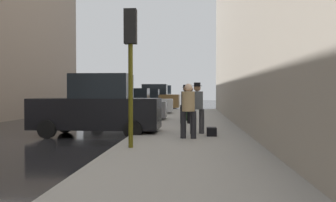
{
  "coord_description": "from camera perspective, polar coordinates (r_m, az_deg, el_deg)",
  "views": [
    {
      "loc": [
        6.15,
        -11.69,
        1.61
      ],
      "look_at": [
        5.0,
        4.86,
        1.2
      ],
      "focal_mm": 40.0,
      "sensor_mm": 36.0,
      "label": 1
    }
  ],
  "objects": [
    {
      "name": "ground_plane",
      "position": [
        13.31,
        -23.7,
        -5.64
      ],
      "size": [
        120.0,
        120.0,
        0.0
      ],
      "primitive_type": "plane",
      "color": "black"
    },
    {
      "name": "sidewalk",
      "position": [
        11.79,
        3.24,
        -6.05
      ],
      "size": [
        4.0,
        40.0,
        0.15
      ],
      "primitive_type": "cube",
      "color": "gray",
      "rests_on": "ground_plane"
    },
    {
      "name": "parked_black_suv",
      "position": [
        13.88,
        -10.64,
        -0.98
      ],
      "size": [
        4.61,
        2.07,
        2.25
      ],
      "color": "black",
      "rests_on": "ground_plane"
    },
    {
      "name": "parked_gray_coupe",
      "position": [
        19.93,
        -6.15,
        -0.77
      ],
      "size": [
        4.24,
        2.14,
        1.79
      ],
      "color": "slate",
      "rests_on": "ground_plane"
    },
    {
      "name": "parked_silver_sedan",
      "position": [
        25.74,
        -3.85,
        -0.27
      ],
      "size": [
        4.26,
        2.18,
        1.79
      ],
      "color": "#B7BABF",
      "rests_on": "ground_plane"
    },
    {
      "name": "parked_bronze_suv",
      "position": [
        32.13,
        -2.28,
        0.4
      ],
      "size": [
        4.61,
        2.09,
        2.25
      ],
      "color": "brown",
      "rests_on": "ground_plane"
    },
    {
      "name": "parked_white_van",
      "position": [
        38.03,
        -1.31,
        0.56
      ],
      "size": [
        4.65,
        2.15,
        2.25
      ],
      "color": "silver",
      "rests_on": "ground_plane"
    },
    {
      "name": "fire_hydrant",
      "position": [
        16.07,
        -2.1,
        -2.54
      ],
      "size": [
        0.42,
        0.22,
        0.7
      ],
      "color": "red",
      "rests_on": "sidewalk"
    },
    {
      "name": "traffic_light",
      "position": [
        9.86,
        -5.73,
        8.11
      ],
      "size": [
        0.32,
        0.32,
        3.6
      ],
      "color": "#514C0F",
      "rests_on": "sidewalk"
    },
    {
      "name": "pedestrian_in_jeans",
      "position": [
        19.86,
        3.49,
        -0.03
      ],
      "size": [
        0.53,
        0.47,
        1.71
      ],
      "color": "#728CB2",
      "rests_on": "sidewalk"
    },
    {
      "name": "pedestrian_in_tan_coat",
      "position": [
        11.67,
        3.12,
        -1.05
      ],
      "size": [
        0.52,
        0.44,
        1.71
      ],
      "color": "black",
      "rests_on": "sidewalk"
    },
    {
      "name": "pedestrian_with_beanie",
      "position": [
        13.04,
        4.47,
        -0.66
      ],
      "size": [
        0.53,
        0.47,
        1.78
      ],
      "color": "#333338",
      "rests_on": "sidewalk"
    },
    {
      "name": "pedestrian_with_fedora",
      "position": [
        17.15,
        2.7,
        -0.15
      ],
      "size": [
        0.52,
        0.44,
        1.78
      ],
      "color": "black",
      "rests_on": "sidewalk"
    },
    {
      "name": "rolling_suitcase",
      "position": [
        19.09,
        3.24,
        -1.94
      ],
      "size": [
        0.42,
        0.6,
        1.04
      ],
      "color": "black",
      "rests_on": "sidewalk"
    },
    {
      "name": "duffel_bag",
      "position": [
        12.47,
        6.66,
        -4.66
      ],
      "size": [
        0.32,
        0.44,
        0.28
      ],
      "color": "black",
      "rests_on": "sidewalk"
    }
  ]
}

